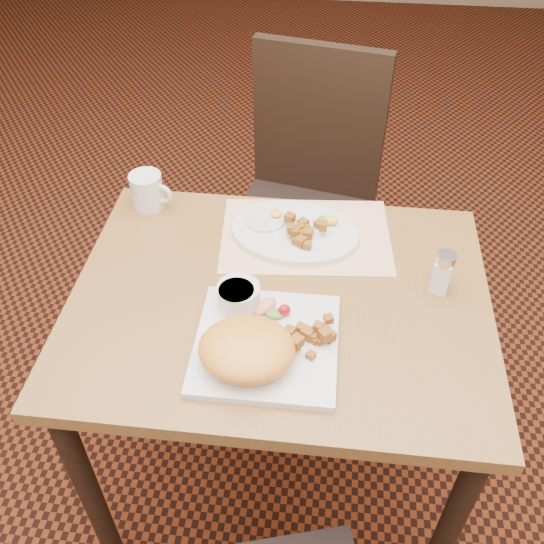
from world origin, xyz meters
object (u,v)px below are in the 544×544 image
Objects in this scene: chair_far at (307,189)px; plate_oval at (295,232)px; salt_shaker at (443,272)px; plate_square at (266,344)px; coffee_mug at (148,191)px; table at (279,330)px.

chair_far is 3.19× the size of plate_oval.
plate_square is at bearing -150.07° from salt_shaker.
salt_shaker reaches higher than plate_oval.
salt_shaker is (0.35, 0.20, 0.04)m from plate_square.
table is at bearing -38.20° from coffee_mug.
table is at bearing 85.35° from plate_square.
chair_far is at bearing 88.12° from plate_square.
salt_shaker is at bearing 128.62° from chair_far.
plate_oval is at bearing 155.83° from salt_shaker.
table is 0.19m from plate_square.
salt_shaker is (0.34, 0.06, 0.16)m from table.
plate_square is at bearing -50.73° from coffee_mug.
plate_oval is 0.38m from coffee_mug.
plate_oval is at bearing 85.91° from table.
chair_far is 8.76× the size of coffee_mug.
plate_oval is 2.75× the size of coffee_mug.
plate_oval is (0.03, 0.35, 0.00)m from plate_square.
chair_far is 0.61m from coffee_mug.
plate_oval is (-0.00, -0.49, 0.22)m from chair_far.
table is at bearing -170.07° from salt_shaker.
plate_square is (-0.01, -0.14, 0.12)m from table.
salt_shaker is at bearing -17.73° from coffee_mug.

